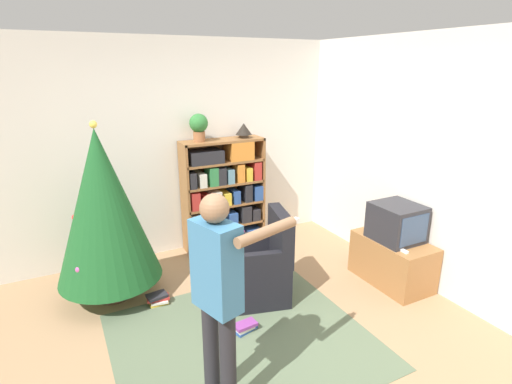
# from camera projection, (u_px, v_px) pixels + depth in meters

# --- Properties ---
(ground_plane) EXTENTS (14.00, 14.00, 0.00)m
(ground_plane) POSITION_uv_depth(u_px,v_px,m) (266.00, 352.00, 3.32)
(ground_plane) COLOR #9E7A56
(wall_back) EXTENTS (8.00, 0.10, 2.60)m
(wall_back) POSITION_uv_depth(u_px,v_px,m) (177.00, 149.00, 4.87)
(wall_back) COLOR silver
(wall_back) RESTS_ON ground_plane
(wall_right) EXTENTS (0.10, 8.00, 2.60)m
(wall_right) POSITION_uv_depth(u_px,v_px,m) (457.00, 172.00, 3.83)
(wall_right) COLOR silver
(wall_right) RESTS_ON ground_plane
(area_rug) EXTENTS (2.12, 1.89, 0.01)m
(area_rug) POSITION_uv_depth(u_px,v_px,m) (243.00, 340.00, 3.45)
(area_rug) COLOR #56664C
(area_rug) RESTS_ON ground_plane
(bookshelf) EXTENTS (1.04, 0.32, 1.41)m
(bookshelf) POSITION_uv_depth(u_px,v_px,m) (224.00, 195.00, 5.07)
(bookshelf) COLOR brown
(bookshelf) RESTS_ON ground_plane
(tv_stand) EXTENTS (0.49, 0.85, 0.50)m
(tv_stand) POSITION_uv_depth(u_px,v_px,m) (392.00, 261.00, 4.33)
(tv_stand) COLOR #996638
(tv_stand) RESTS_ON ground_plane
(television) EXTENTS (0.45, 0.48, 0.39)m
(television) POSITION_uv_depth(u_px,v_px,m) (397.00, 222.00, 4.19)
(television) COLOR #28282D
(television) RESTS_ON tv_stand
(game_remote) EXTENTS (0.04, 0.12, 0.02)m
(game_remote) POSITION_uv_depth(u_px,v_px,m) (403.00, 251.00, 3.97)
(game_remote) COLOR white
(game_remote) RESTS_ON tv_stand
(christmas_tree) EXTENTS (1.01, 1.01, 1.80)m
(christmas_tree) POSITION_uv_depth(u_px,v_px,m) (103.00, 207.00, 3.84)
(christmas_tree) COLOR #4C3323
(christmas_tree) RESTS_ON ground_plane
(armchair) EXTENTS (0.69, 0.69, 0.92)m
(armchair) POSITION_uv_depth(u_px,v_px,m) (262.00, 269.00, 4.01)
(armchair) COLOR black
(armchair) RESTS_ON ground_plane
(standing_person) EXTENTS (0.71, 0.45, 1.56)m
(standing_person) POSITION_uv_depth(u_px,v_px,m) (218.00, 289.00, 2.54)
(standing_person) COLOR #232328
(standing_person) RESTS_ON ground_plane
(potted_plant) EXTENTS (0.22, 0.22, 0.33)m
(potted_plant) POSITION_uv_depth(u_px,v_px,m) (199.00, 126.00, 4.68)
(potted_plant) COLOR #935B38
(potted_plant) RESTS_ON bookshelf
(table_lamp) EXTENTS (0.20, 0.20, 0.18)m
(table_lamp) POSITION_uv_depth(u_px,v_px,m) (244.00, 130.00, 4.96)
(table_lamp) COLOR #473828
(table_lamp) RESTS_ON bookshelf
(book_pile_near_tree) EXTENTS (0.23, 0.17, 0.10)m
(book_pile_near_tree) POSITION_uv_depth(u_px,v_px,m) (158.00, 299.00, 3.98)
(book_pile_near_tree) COLOR gold
(book_pile_near_tree) RESTS_ON ground_plane
(book_pile_by_chair) EXTENTS (0.23, 0.17, 0.09)m
(book_pile_by_chair) POSITION_uv_depth(u_px,v_px,m) (245.00, 327.00, 3.57)
(book_pile_by_chair) COLOR #284C93
(book_pile_by_chair) RESTS_ON ground_plane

